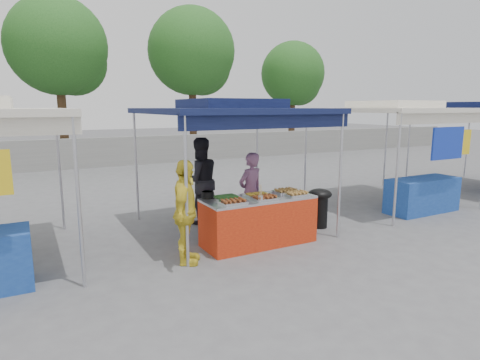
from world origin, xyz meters
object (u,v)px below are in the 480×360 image
vendor_table (259,221)px  vendor_woman (251,192)px  wok_burner (320,204)px  helper_man (200,181)px  customer_person (185,212)px  cooking_pot (208,195)px

vendor_table → vendor_woman: 0.85m
vendor_table → wok_burner: (1.61, 0.28, 0.05)m
vendor_table → helper_man: bearing=103.2°
wok_burner → helper_man: 2.52m
vendor_table → helper_man: 1.84m
vendor_table → customer_person: size_ratio=1.22×
vendor_table → wok_burner: vendor_table is taller
helper_man → customer_person: (-1.06, -1.98, -0.08)m
vendor_woman → helper_man: bearing=-71.4°
vendor_woman → helper_man: 1.20m
vendor_woman → helper_man: (-0.65, 1.00, 0.12)m
helper_man → vendor_table: bearing=103.9°
vendor_woman → wok_burner: bearing=147.0°
helper_man → customer_person: size_ratio=1.10×
helper_man → customer_person: bearing=62.4°
vendor_table → cooking_pot: cooking_pot is taller
vendor_woman → cooking_pot: bearing=4.2°
wok_burner → helper_man: size_ratio=0.44×
cooking_pot → vendor_table: bearing=-23.6°
vendor_table → helper_man: (-0.41, 1.73, 0.48)m
customer_person → wok_burner: bearing=-51.2°
vendor_table → helper_man: size_ratio=1.11×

